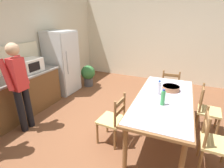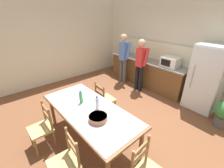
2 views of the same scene
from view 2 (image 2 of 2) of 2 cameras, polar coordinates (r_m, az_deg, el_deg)
The scene contains 17 objects.
ground_plane at distance 3.82m, azimuth 1.63°, elevation -13.89°, with size 8.32×8.32×0.00m, color brown.
wall_back at distance 5.20m, azimuth 24.97°, elevation 12.64°, with size 6.52×0.12×2.90m, color beige.
wall_left at distance 5.86m, azimuth -20.57°, elevation 14.67°, with size 0.12×5.20×2.90m, color beige.
kitchen_counter at distance 5.57m, azimuth 12.75°, elevation 4.47°, with size 2.95×0.66×0.91m.
counter_splashback at distance 5.59m, azimuth 15.55°, elevation 12.36°, with size 2.91×0.03×0.60m, color beige.
refrigerator at distance 4.58m, azimuth 32.35°, elevation 1.70°, with size 0.75×0.73×1.74m.
microwave at distance 4.91m, azimuth 21.40°, elevation 7.86°, with size 0.50×0.39×0.30m.
dining_table at distance 2.96m, azimuth -8.64°, elevation -10.39°, with size 2.21×1.02×0.78m.
bottle_near_centre at distance 3.04m, azimuth -11.77°, elevation -5.00°, with size 0.07×0.07×0.27m.
bottle_off_centre at distance 2.82m, azimuth -5.65°, elevation -7.23°, with size 0.07×0.07×0.27m.
serving_bowl at distance 2.59m, azimuth -5.33°, elevation -12.61°, with size 0.32×0.32×0.09m.
chair_side_near_left at distance 3.26m, azimuth -25.04°, elevation -14.88°, with size 0.42×0.40×0.91m.
chair_side_far_left at distance 3.81m, azimuth -2.93°, elevation -5.81°, with size 0.44×0.42×0.91m.
chair_side_near_right at distance 2.58m, azimuth -17.16°, elevation -26.73°, with size 0.44×0.42×0.91m.
person_at_sink at distance 5.44m, azimuth 4.36°, elevation 10.43°, with size 0.44×0.30×1.76m.
person_at_counter at distance 4.92m, azimuth 10.72°, elevation 7.91°, with size 0.43×0.29×1.70m.
potted_plant at distance 4.28m, azimuth 36.92°, elevation -8.63°, with size 0.44×0.44×0.67m.
Camera 2 is at (2.17, -1.96, 2.45)m, focal length 24.00 mm.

